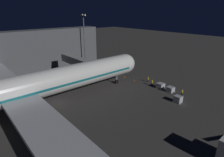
{
  "coord_description": "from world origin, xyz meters",
  "views": [
    {
      "loc": [
        -38.92,
        16.08,
        20.96
      ],
      "look_at": [
        -3.0,
        -15.05,
        3.5
      ],
      "focal_mm": 29.68,
      "sensor_mm": 36.0,
      "label": 1
    }
  ],
  "objects_px": {
    "ground_crew_by_tug": "(182,92)",
    "ground_crew_under_port_wing": "(148,79)",
    "baggage_container_near_belt": "(170,89)",
    "traffic_cone_nose_port": "(134,80)",
    "baggage_container_far_row": "(178,99)",
    "ground_crew_by_belt_loader": "(152,82)",
    "baggage_container_mid_row": "(160,86)",
    "traffic_cone_nose_starboard": "(124,77)",
    "jet_bridge": "(81,63)",
    "airliner_at_gate": "(13,92)",
    "apron_floodlight_mast": "(84,36)"
  },
  "relations": [
    {
      "from": "jet_bridge",
      "to": "traffic_cone_nose_starboard",
      "type": "relative_size",
      "value": 32.81
    },
    {
      "from": "baggage_container_near_belt",
      "to": "ground_crew_by_tug",
      "type": "height_order",
      "value": "ground_crew_by_tug"
    },
    {
      "from": "ground_crew_by_belt_loader",
      "to": "apron_floodlight_mast",
      "type": "bearing_deg",
      "value": 2.13
    },
    {
      "from": "baggage_container_near_belt",
      "to": "ground_crew_by_tug",
      "type": "relative_size",
      "value": 1.08
    },
    {
      "from": "jet_bridge",
      "to": "traffic_cone_nose_port",
      "type": "distance_m",
      "value": 17.77
    },
    {
      "from": "ground_crew_by_tug",
      "to": "ground_crew_under_port_wing",
      "type": "bearing_deg",
      "value": -5.33
    },
    {
      "from": "ground_crew_under_port_wing",
      "to": "ground_crew_by_tug",
      "type": "relative_size",
      "value": 1.01
    },
    {
      "from": "traffic_cone_nose_starboard",
      "to": "apron_floodlight_mast",
      "type": "bearing_deg",
      "value": 0.21
    },
    {
      "from": "baggage_container_far_row",
      "to": "ground_crew_by_belt_loader",
      "type": "relative_size",
      "value": 0.95
    },
    {
      "from": "ground_crew_under_port_wing",
      "to": "ground_crew_by_tug",
      "type": "distance_m",
      "value": 12.13
    },
    {
      "from": "ground_crew_by_belt_loader",
      "to": "traffic_cone_nose_port",
      "type": "bearing_deg",
      "value": 10.98
    },
    {
      "from": "baggage_container_near_belt",
      "to": "traffic_cone_nose_starboard",
      "type": "xyz_separation_m",
      "value": [
        16.47,
        1.33,
        -0.45
      ]
    },
    {
      "from": "airliner_at_gate",
      "to": "jet_bridge",
      "type": "relative_size",
      "value": 3.91
    },
    {
      "from": "apron_floodlight_mast",
      "to": "ground_crew_by_belt_loader",
      "type": "relative_size",
      "value": 10.82
    },
    {
      "from": "airliner_at_gate",
      "to": "ground_crew_under_port_wing",
      "type": "xyz_separation_m",
      "value": [
        -5.55,
        -36.63,
        -4.63
      ]
    },
    {
      "from": "airliner_at_gate",
      "to": "ground_crew_by_tug",
      "type": "height_order",
      "value": "airliner_at_gate"
    },
    {
      "from": "airliner_at_gate",
      "to": "ground_crew_by_belt_loader",
      "type": "xyz_separation_m",
      "value": [
        -8.21,
        -35.08,
        -4.57
      ]
    },
    {
      "from": "baggage_container_mid_row",
      "to": "traffic_cone_nose_port",
      "type": "relative_size",
      "value": 3.39
    },
    {
      "from": "airliner_at_gate",
      "to": "baggage_container_far_row",
      "type": "bearing_deg",
      "value": -121.2
    },
    {
      "from": "baggage_container_mid_row",
      "to": "ground_crew_under_port_wing",
      "type": "xyz_separation_m",
      "value": [
        5.44,
        -1.25,
        0.19
      ]
    },
    {
      "from": "traffic_cone_nose_starboard",
      "to": "baggage_container_near_belt",
      "type": "bearing_deg",
      "value": -175.38
    },
    {
      "from": "ground_crew_under_port_wing",
      "to": "baggage_container_mid_row",
      "type": "bearing_deg",
      "value": 167.08
    },
    {
      "from": "jet_bridge",
      "to": "baggage_container_mid_row",
      "type": "bearing_deg",
      "value": -147.63
    },
    {
      "from": "jet_bridge",
      "to": "baggage_container_near_belt",
      "type": "xyz_separation_m",
      "value": [
        -24.23,
        -13.14,
        -4.91
      ]
    },
    {
      "from": "traffic_cone_nose_port",
      "to": "baggage_container_mid_row",
      "type": "bearing_deg",
      "value": -170.53
    },
    {
      "from": "ground_crew_by_tug",
      "to": "baggage_container_near_belt",
      "type": "bearing_deg",
      "value": 4.38
    },
    {
      "from": "ground_crew_under_port_wing",
      "to": "airliner_at_gate",
      "type": "bearing_deg",
      "value": 81.39
    },
    {
      "from": "baggage_container_mid_row",
      "to": "traffic_cone_nose_port",
      "type": "bearing_deg",
      "value": 9.47
    },
    {
      "from": "apron_floodlight_mast",
      "to": "ground_crew_under_port_wing",
      "type": "bearing_deg",
      "value": -174.85
    },
    {
      "from": "jet_bridge",
      "to": "traffic_cone_nose_port",
      "type": "bearing_deg",
      "value": -135.83
    },
    {
      "from": "traffic_cone_nose_port",
      "to": "traffic_cone_nose_starboard",
      "type": "distance_m",
      "value": 4.4
    },
    {
      "from": "baggage_container_near_belt",
      "to": "traffic_cone_nose_port",
      "type": "bearing_deg",
      "value": 6.29
    },
    {
      "from": "traffic_cone_nose_starboard",
      "to": "baggage_container_mid_row",
      "type": "bearing_deg",
      "value": -173.66
    },
    {
      "from": "apron_floodlight_mast",
      "to": "ground_crew_by_belt_loader",
      "type": "distance_m",
      "value": 35.28
    },
    {
      "from": "ground_crew_by_belt_loader",
      "to": "traffic_cone_nose_port",
      "type": "distance_m",
      "value": 6.17
    },
    {
      "from": "jet_bridge",
      "to": "traffic_cone_nose_starboard",
      "type": "distance_m",
      "value": 15.11
    },
    {
      "from": "jet_bridge",
      "to": "traffic_cone_nose_starboard",
      "type": "bearing_deg",
      "value": -123.3
    },
    {
      "from": "ground_crew_by_belt_loader",
      "to": "ground_crew_under_port_wing",
      "type": "relative_size",
      "value": 1.06
    },
    {
      "from": "jet_bridge",
      "to": "traffic_cone_nose_port",
      "type": "height_order",
      "value": "jet_bridge"
    },
    {
      "from": "apron_floodlight_mast",
      "to": "baggage_container_near_belt",
      "type": "height_order",
      "value": "apron_floodlight_mast"
    },
    {
      "from": "traffic_cone_nose_starboard",
      "to": "airliner_at_gate",
      "type": "bearing_deg",
      "value": 93.71
    },
    {
      "from": "jet_bridge",
      "to": "baggage_container_mid_row",
      "type": "relative_size",
      "value": 9.68
    },
    {
      "from": "jet_bridge",
      "to": "ground_crew_under_port_wing",
      "type": "xyz_separation_m",
      "value": [
        -15.5,
        -14.52,
        -4.69
      ]
    },
    {
      "from": "airliner_at_gate",
      "to": "ground_crew_under_port_wing",
      "type": "bearing_deg",
      "value": -98.61
    },
    {
      "from": "ground_crew_by_belt_loader",
      "to": "baggage_container_mid_row",
      "type": "bearing_deg",
      "value": -173.85
    },
    {
      "from": "airliner_at_gate",
      "to": "traffic_cone_nose_port",
      "type": "xyz_separation_m",
      "value": [
        -2.2,
        -33.92,
        -5.3
      ]
    },
    {
      "from": "ground_crew_by_tug",
      "to": "traffic_cone_nose_port",
      "type": "height_order",
      "value": "ground_crew_by_tug"
    },
    {
      "from": "ground_crew_by_tug",
      "to": "ground_crew_by_belt_loader",
      "type": "bearing_deg",
      "value": 2.56
    },
    {
      "from": "ground_crew_by_belt_loader",
      "to": "traffic_cone_nose_port",
      "type": "height_order",
      "value": "ground_crew_by_belt_loader"
    },
    {
      "from": "ground_crew_by_tug",
      "to": "traffic_cone_nose_port",
      "type": "xyz_separation_m",
      "value": [
        15.42,
        1.59,
        -0.66
      ]
    }
  ]
}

